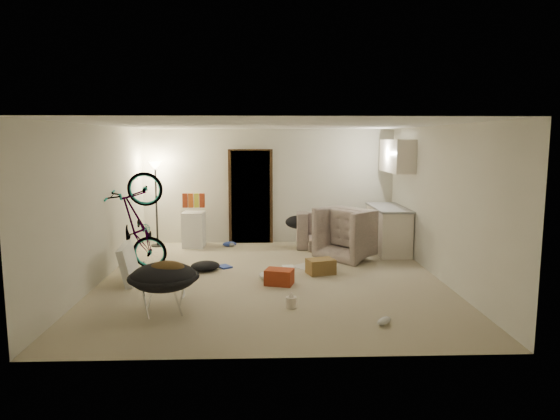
{
  "coord_description": "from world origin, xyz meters",
  "views": [
    {
      "loc": [
        -0.14,
        -7.96,
        2.27
      ],
      "look_at": [
        0.16,
        0.6,
        1.06
      ],
      "focal_mm": 32.0,
      "sensor_mm": 36.0,
      "label": 1
    }
  ],
  "objects_px": {
    "kitchen_counter": "(388,230)",
    "mini_fridge": "(194,230)",
    "saucer_chair": "(164,283)",
    "drink_case_a": "(321,266)",
    "bicycle": "(139,244)",
    "juicer": "(291,301)",
    "drink_case_b": "(279,277)",
    "tv_box": "(129,263)",
    "sofa": "(343,233)",
    "armchair": "(357,238)",
    "floor_lamp": "(156,186)"
  },
  "relations": [
    {
      "from": "saucer_chair",
      "to": "drink_case_b",
      "type": "bearing_deg",
      "value": 38.14
    },
    {
      "from": "sofa",
      "to": "bicycle",
      "type": "bearing_deg",
      "value": 27.39
    },
    {
      "from": "bicycle",
      "to": "saucer_chair",
      "type": "height_order",
      "value": "bicycle"
    },
    {
      "from": "sofa",
      "to": "saucer_chair",
      "type": "relative_size",
      "value": 2.12
    },
    {
      "from": "floor_lamp",
      "to": "armchair",
      "type": "distance_m",
      "value": 4.35
    },
    {
      "from": "armchair",
      "to": "mini_fridge",
      "type": "height_order",
      "value": "mini_fridge"
    },
    {
      "from": "kitchen_counter",
      "to": "sofa",
      "type": "relative_size",
      "value": 0.76
    },
    {
      "from": "mini_fridge",
      "to": "drink_case_b",
      "type": "bearing_deg",
      "value": -55.29
    },
    {
      "from": "saucer_chair",
      "to": "juicer",
      "type": "xyz_separation_m",
      "value": [
        1.69,
        0.12,
        -0.31
      ]
    },
    {
      "from": "sofa",
      "to": "bicycle",
      "type": "distance_m",
      "value": 4.27
    },
    {
      "from": "mini_fridge",
      "to": "tv_box",
      "type": "distance_m",
      "value": 2.7
    },
    {
      "from": "kitchen_counter",
      "to": "mini_fridge",
      "type": "bearing_deg",
      "value": 172.24
    },
    {
      "from": "floor_lamp",
      "to": "drink_case_a",
      "type": "xyz_separation_m",
      "value": [
        3.25,
        -2.35,
        -1.18
      ]
    },
    {
      "from": "armchair",
      "to": "floor_lamp",
      "type": "bearing_deg",
      "value": 36.03
    },
    {
      "from": "drink_case_a",
      "to": "tv_box",
      "type": "bearing_deg",
      "value": 169.82
    },
    {
      "from": "tv_box",
      "to": "drink_case_b",
      "type": "distance_m",
      "value": 2.44
    },
    {
      "from": "bicycle",
      "to": "mini_fridge",
      "type": "bearing_deg",
      "value": -21.79
    },
    {
      "from": "sofa",
      "to": "armchair",
      "type": "xyz_separation_m",
      "value": [
        0.14,
        -0.86,
        0.07
      ]
    },
    {
      "from": "armchair",
      "to": "drink_case_a",
      "type": "distance_m",
      "value": 1.57
    },
    {
      "from": "floor_lamp",
      "to": "juicer",
      "type": "distance_m",
      "value": 5.01
    },
    {
      "from": "kitchen_counter",
      "to": "juicer",
      "type": "xyz_separation_m",
      "value": [
        -2.18,
        -3.43,
        -0.35
      ]
    },
    {
      "from": "saucer_chair",
      "to": "drink_case_a",
      "type": "height_order",
      "value": "saucer_chair"
    },
    {
      "from": "saucer_chair",
      "to": "drink_case_b",
      "type": "xyz_separation_m",
      "value": [
        1.56,
        1.23,
        -0.27
      ]
    },
    {
      "from": "tv_box",
      "to": "drink_case_a",
      "type": "relative_size",
      "value": 2.04
    },
    {
      "from": "drink_case_b",
      "to": "mini_fridge",
      "type": "bearing_deg",
      "value": 137.29
    },
    {
      "from": "tv_box",
      "to": "drink_case_b",
      "type": "bearing_deg",
      "value": -12.08
    },
    {
      "from": "bicycle",
      "to": "drink_case_b",
      "type": "distance_m",
      "value": 2.63
    },
    {
      "from": "drink_case_a",
      "to": "juicer",
      "type": "xyz_separation_m",
      "value": [
        -0.6,
        -1.72,
        -0.04
      ]
    },
    {
      "from": "kitchen_counter",
      "to": "tv_box",
      "type": "distance_m",
      "value": 5.16
    },
    {
      "from": "bicycle",
      "to": "mini_fridge",
      "type": "distance_m",
      "value": 2.03
    },
    {
      "from": "sofa",
      "to": "mini_fridge",
      "type": "relative_size",
      "value": 2.64
    },
    {
      "from": "tv_box",
      "to": "drink_case_a",
      "type": "bearing_deg",
      "value": 0.41
    },
    {
      "from": "bicycle",
      "to": "drink_case_b",
      "type": "relative_size",
      "value": 4.15
    },
    {
      "from": "kitchen_counter",
      "to": "bicycle",
      "type": "xyz_separation_m",
      "value": [
        -4.73,
        -1.35,
        0.02
      ]
    },
    {
      "from": "drink_case_b",
      "to": "floor_lamp",
      "type": "bearing_deg",
      "value": 146.59
    },
    {
      "from": "floor_lamp",
      "to": "tv_box",
      "type": "height_order",
      "value": "floor_lamp"
    },
    {
      "from": "kitchen_counter",
      "to": "bicycle",
      "type": "bearing_deg",
      "value": -164.03
    },
    {
      "from": "bicycle",
      "to": "juicer",
      "type": "relative_size",
      "value": 8.16
    },
    {
      "from": "armchair",
      "to": "saucer_chair",
      "type": "relative_size",
      "value": 1.18
    },
    {
      "from": "saucer_chair",
      "to": "juicer",
      "type": "bearing_deg",
      "value": 3.97
    },
    {
      "from": "mini_fridge",
      "to": "drink_case_a",
      "type": "distance_m",
      "value": 3.34
    },
    {
      "from": "armchair",
      "to": "tv_box",
      "type": "xyz_separation_m",
      "value": [
        -4.01,
        -1.65,
        -0.06
      ]
    },
    {
      "from": "drink_case_a",
      "to": "floor_lamp",
      "type": "bearing_deg",
      "value": 127.46
    },
    {
      "from": "sofa",
      "to": "saucer_chair",
      "type": "distance_m",
      "value": 5.01
    },
    {
      "from": "kitchen_counter",
      "to": "sofa",
      "type": "distance_m",
      "value": 0.98
    },
    {
      "from": "floor_lamp",
      "to": "sofa",
      "type": "height_order",
      "value": "floor_lamp"
    },
    {
      "from": "armchair",
      "to": "bicycle",
      "type": "distance_m",
      "value": 4.12
    },
    {
      "from": "sofa",
      "to": "bicycle",
      "type": "relative_size",
      "value": 1.13
    },
    {
      "from": "sofa",
      "to": "drink_case_a",
      "type": "distance_m",
      "value": 2.28
    },
    {
      "from": "kitchen_counter",
      "to": "drink_case_b",
      "type": "relative_size",
      "value": 3.54
    }
  ]
}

